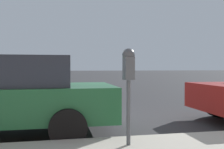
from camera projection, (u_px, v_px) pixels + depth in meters
The scene contains 2 objects.
ground_plane at pixel (63, 122), 6.38m from camera, with size 220.00×220.00×0.00m, color #333335.
parking_meter at pixel (129, 71), 3.89m from camera, with size 0.21×0.19×1.44m.
Camera 1 is at (-6.45, 0.11, 1.32)m, focal length 42.00 mm.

